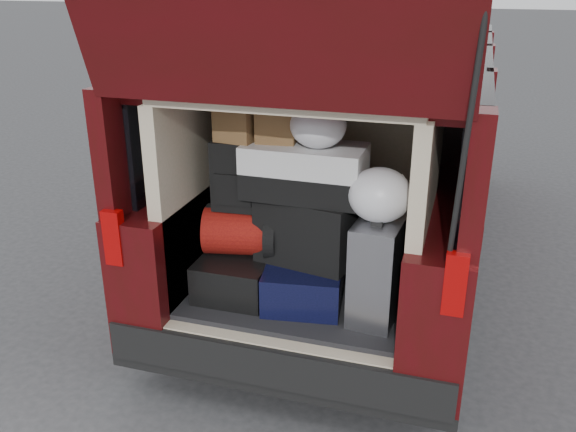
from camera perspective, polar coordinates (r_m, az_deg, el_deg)
name	(u,v)px	position (r m, az deg, el deg)	size (l,w,h in m)	color
ground	(291,390)	(3.75, 0.25, -15.98)	(80.00, 80.00, 0.00)	#323234
minivan	(357,157)	(4.96, 6.50, 5.53)	(1.90, 5.35, 2.77)	black
load_floor	(304,326)	(3.81, 1.47, -10.26)	(1.24, 1.05, 0.55)	black
black_hardshell	(241,270)	(3.62, -4.45, -5.10)	(0.41, 0.57, 0.23)	black
navy_hardshell	(305,281)	(3.49, 1.57, -6.09)	(0.43, 0.52, 0.23)	black
silver_roller	(377,270)	(3.28, 8.35, -5.03)	(0.23, 0.37, 0.56)	silver
red_duffel	(242,231)	(3.52, -4.37, -1.41)	(0.42, 0.27, 0.27)	maroon
black_soft_case	(307,229)	(3.41, 1.82, -1.19)	(0.53, 0.32, 0.38)	black
backpack	(238,175)	(3.41, -4.70, 3.82)	(0.28, 0.17, 0.40)	black
twotone_duffel	(304,171)	(3.29, 1.55, 4.22)	(0.65, 0.34, 0.29)	white
grocery_sack_lower	(237,123)	(3.33, -4.82, 8.64)	(0.21, 0.17, 0.19)	brown
grocery_sack_upper	(277,122)	(3.30, -1.01, 8.77)	(0.21, 0.17, 0.21)	brown
plastic_bag_center	(318,126)	(3.17, 2.84, 8.45)	(0.29, 0.28, 0.24)	white
plastic_bag_right	(380,195)	(3.11, 8.59, 1.96)	(0.33, 0.30, 0.28)	white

